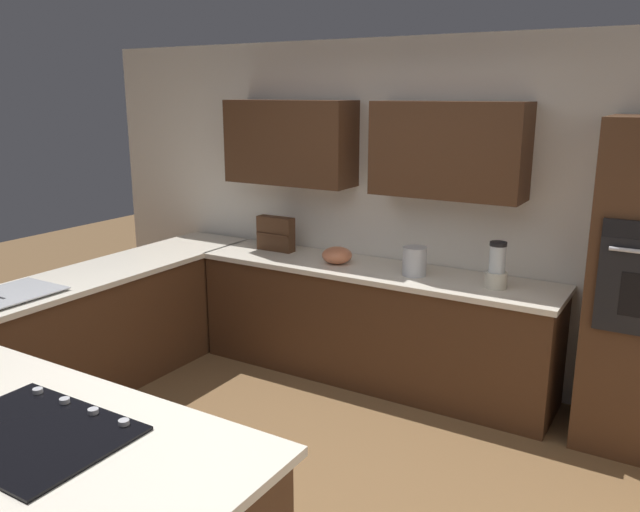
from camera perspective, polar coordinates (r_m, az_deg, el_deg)
ground_plane at (r=3.90m, az=-6.36°, el=-20.10°), size 14.00×14.00×0.00m
wall_back at (r=5.08m, az=6.78°, el=5.43°), size 6.00×0.44×2.60m
lower_cabinets_back at (r=5.05m, az=4.56°, el=-6.20°), size 2.80×0.60×0.86m
countertop_back at (r=4.91m, az=4.66°, el=-1.28°), size 2.84×0.64×0.04m
lower_cabinets_side at (r=5.21m, az=-18.90°, el=-6.32°), size 0.60×2.90×0.86m
countertop_side at (r=5.08m, az=-19.31°, el=-1.55°), size 0.64×2.94×0.04m
island_top at (r=2.85m, az=-24.24°, el=-14.63°), size 1.94×0.98×0.04m
sink_unit at (r=4.66m, az=-26.38°, el=-3.15°), size 0.46×0.70×0.23m
cooktop at (r=2.84m, az=-24.20°, el=-14.10°), size 0.76×0.56×0.03m
blender at (r=4.53m, az=15.39°, el=-1.05°), size 0.15×0.15×0.32m
mixing_bowl at (r=5.01m, az=1.51°, el=0.07°), size 0.24×0.24×0.13m
spice_rack at (r=5.42m, az=-3.95°, el=1.98°), size 0.33×0.11×0.29m
kettle at (r=4.73m, az=8.38°, el=-0.46°), size 0.18×0.18×0.21m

